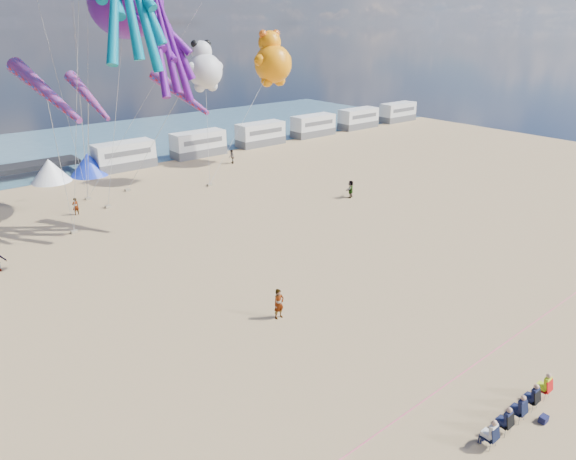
{
  "coord_description": "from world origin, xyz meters",
  "views": [
    {
      "loc": [
        -15.7,
        -15.02,
        15.25
      ],
      "look_at": [
        1.68,
        6.0,
        4.23
      ],
      "focal_mm": 32.0,
      "sensor_mm": 36.0,
      "label": 1
    }
  ],
  "objects_px": {
    "cooler_navy": "(544,419)",
    "beachgoer_5": "(76,206)",
    "motorhome_0": "(124,156)",
    "tent_blue": "(89,164)",
    "tent_white": "(50,170)",
    "sandbag_c": "(210,185)",
    "motorhome_4": "(358,118)",
    "spectator_row": "(518,407)",
    "motorhome_2": "(260,134)",
    "beachgoer_4": "(351,189)",
    "sandbag_b": "(108,207)",
    "kite_panda": "(205,71)",
    "kite_octopus_purple": "(125,3)",
    "beachgoer_1": "(232,157)",
    "motorhome_1": "(198,144)",
    "windsock_left": "(46,92)",
    "kite_teddy_orange": "(273,64)",
    "sandbag_a": "(74,232)",
    "windsock_right": "(89,97)",
    "sandbag_e": "(88,198)",
    "windsock_mid": "(180,94)",
    "sandbag_d": "(128,190)",
    "standing_person": "(279,304)",
    "motorhome_3": "(313,126)",
    "motorhome_5": "(398,112)"
  },
  "relations": [
    {
      "from": "motorhome_1",
      "to": "beachgoer_1",
      "type": "xyz_separation_m",
      "value": [
        1.02,
        -5.73,
        -0.69
      ]
    },
    {
      "from": "sandbag_c",
      "to": "windsock_right",
      "type": "distance_m",
      "value": 17.24
    },
    {
      "from": "kite_teddy_orange",
      "to": "motorhome_3",
      "type": "bearing_deg",
      "value": 51.53
    },
    {
      "from": "beachgoer_1",
      "to": "kite_teddy_orange",
      "type": "height_order",
      "value": "kite_teddy_orange"
    },
    {
      "from": "motorhome_0",
      "to": "kite_teddy_orange",
      "type": "bearing_deg",
      "value": -28.57
    },
    {
      "from": "sandbag_b",
      "to": "sandbag_e",
      "type": "height_order",
      "value": "same"
    },
    {
      "from": "kite_panda",
      "to": "kite_octopus_purple",
      "type": "bearing_deg",
      "value": -161.02
    },
    {
      "from": "tent_blue",
      "to": "kite_panda",
      "type": "relative_size",
      "value": 0.7
    },
    {
      "from": "cooler_navy",
      "to": "kite_panda",
      "type": "distance_m",
      "value": 41.19
    },
    {
      "from": "sandbag_e",
      "to": "kite_teddy_orange",
      "type": "height_order",
      "value": "kite_teddy_orange"
    },
    {
      "from": "spectator_row",
      "to": "motorhome_2",
      "type": "bearing_deg",
      "value": 64.71
    },
    {
      "from": "beachgoer_4",
      "to": "sandbag_b",
      "type": "relative_size",
      "value": 3.3
    },
    {
      "from": "motorhome_0",
      "to": "tent_blue",
      "type": "bearing_deg",
      "value": 180.0
    },
    {
      "from": "motorhome_4",
      "to": "kite_panda",
      "type": "relative_size",
      "value": 1.16
    },
    {
      "from": "motorhome_2",
      "to": "beachgoer_4",
      "type": "relative_size",
      "value": 3.99
    },
    {
      "from": "windsock_left",
      "to": "motorhome_1",
      "type": "bearing_deg",
      "value": 33.66
    },
    {
      "from": "kite_octopus_purple",
      "to": "sandbag_e",
      "type": "bearing_deg",
      "value": 95.95
    },
    {
      "from": "motorhome_2",
      "to": "standing_person",
      "type": "xyz_separation_m",
      "value": [
        -25.36,
        -35.67,
        -0.62
      ]
    },
    {
      "from": "kite_octopus_purple",
      "to": "beachgoer_1",
      "type": "bearing_deg",
      "value": 5.57
    },
    {
      "from": "motorhome_3",
      "to": "motorhome_5",
      "type": "distance_m",
      "value": 19.0
    },
    {
      "from": "motorhome_3",
      "to": "beachgoer_5",
      "type": "bearing_deg",
      "value": -162.89
    },
    {
      "from": "motorhome_2",
      "to": "kite_teddy_orange",
      "type": "height_order",
      "value": "kite_teddy_orange"
    },
    {
      "from": "motorhome_4",
      "to": "beachgoer_5",
      "type": "height_order",
      "value": "motorhome_4"
    },
    {
      "from": "motorhome_2",
      "to": "sandbag_b",
      "type": "relative_size",
      "value": 13.2
    },
    {
      "from": "windsock_right",
      "to": "kite_octopus_purple",
      "type": "bearing_deg",
      "value": 26.8
    },
    {
      "from": "kite_panda",
      "to": "windsock_left",
      "type": "bearing_deg",
      "value": -153.45
    },
    {
      "from": "beachgoer_1",
      "to": "sandbag_a",
      "type": "distance_m",
      "value": 23.7
    },
    {
      "from": "motorhome_2",
      "to": "spectator_row",
      "type": "bearing_deg",
      "value": -115.29
    },
    {
      "from": "motorhome_1",
      "to": "windsock_right",
      "type": "xyz_separation_m",
      "value": [
        -18.35,
        -17.21,
        8.88
      ]
    },
    {
      "from": "tent_blue",
      "to": "kite_panda",
      "type": "height_order",
      "value": "kite_panda"
    },
    {
      "from": "sandbag_a",
      "to": "sandbag_c",
      "type": "xyz_separation_m",
      "value": [
        14.81,
        4.04,
        0.0
      ]
    },
    {
      "from": "motorhome_1",
      "to": "windsock_right",
      "type": "relative_size",
      "value": 1.21
    },
    {
      "from": "standing_person",
      "to": "sandbag_e",
      "type": "bearing_deg",
      "value": 93.56
    },
    {
      "from": "sandbag_d",
      "to": "windsock_mid",
      "type": "bearing_deg",
      "value": -87.62
    },
    {
      "from": "sandbag_e",
      "to": "windsock_right",
      "type": "height_order",
      "value": "windsock_right"
    },
    {
      "from": "beachgoer_1",
      "to": "beachgoer_4",
      "type": "relative_size",
      "value": 0.98
    },
    {
      "from": "tent_white",
      "to": "sandbag_c",
      "type": "relative_size",
      "value": 8.0
    },
    {
      "from": "cooler_navy",
      "to": "beachgoer_5",
      "type": "relative_size",
      "value": 0.25
    },
    {
      "from": "kite_octopus_purple",
      "to": "motorhome_1",
      "type": "bearing_deg",
      "value": 22.08
    },
    {
      "from": "tent_white",
      "to": "windsock_left",
      "type": "xyz_separation_m",
      "value": [
        -4.56,
        -20.56,
        10.15
      ]
    },
    {
      "from": "tent_white",
      "to": "spectator_row",
      "type": "xyz_separation_m",
      "value": [
        4.26,
        -48.13,
        -0.55
      ]
    },
    {
      "from": "tent_white",
      "to": "cooler_navy",
      "type": "relative_size",
      "value": 10.53
    },
    {
      "from": "motorhome_4",
      "to": "windsock_left",
      "type": "height_order",
      "value": "windsock_left"
    },
    {
      "from": "tent_white",
      "to": "spectator_row",
      "type": "distance_m",
      "value": 48.32
    },
    {
      "from": "beachgoer_5",
      "to": "windsock_mid",
      "type": "relative_size",
      "value": 0.26
    },
    {
      "from": "sandbag_e",
      "to": "motorhome_3",
      "type": "bearing_deg",
      "value": 12.99
    },
    {
      "from": "sandbag_d",
      "to": "motorhome_1",
      "type": "bearing_deg",
      "value": 32.38
    },
    {
      "from": "tent_white",
      "to": "kite_panda",
      "type": "xyz_separation_m",
      "value": [
        13.11,
        -10.0,
        9.74
      ]
    },
    {
      "from": "motorhome_0",
      "to": "cooler_navy",
      "type": "height_order",
      "value": "motorhome_0"
    },
    {
      "from": "sandbag_d",
      "to": "windsock_right",
      "type": "height_order",
      "value": "windsock_right"
    }
  ]
}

